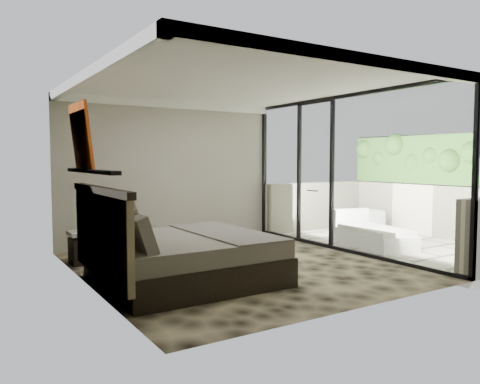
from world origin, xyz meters
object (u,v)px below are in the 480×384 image
bed (178,255)px  table_lamp (86,208)px  lounger (372,235)px  nightstand (85,249)px  ottoman (370,221)px

bed → table_lamp: size_ratio=3.89×
bed → lounger: size_ratio=1.29×
bed → nightstand: bed is taller
bed → ottoman: bed is taller
ottoman → lounger: 1.81m
ottoman → table_lamp: bearing=179.5°
nightstand → lounger: (5.07, -1.35, -0.04)m
table_lamp → ottoman: 6.39m
nightstand → ottoman: 6.38m
table_lamp → nightstand: bearing=122.2°
bed → lounger: bearing=6.6°
nightstand → lounger: 5.25m
bed → nightstand: bearing=112.9°
ottoman → lounger: (-1.31, -1.25, -0.04)m
nightstand → table_lamp: 0.66m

